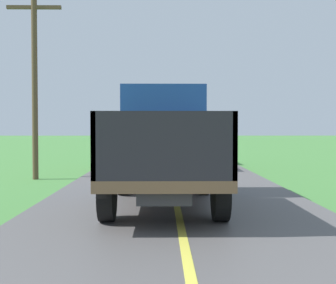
% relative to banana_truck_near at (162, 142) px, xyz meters
% --- Properties ---
extents(banana_truck_near, '(2.38, 5.82, 2.80)m').
position_rel_banana_truck_near_xyz_m(banana_truck_near, '(0.00, 0.00, 0.00)').
color(banana_truck_near, '#2D2D30').
rests_on(banana_truck_near, road_surface).
extents(banana_truck_far, '(2.38, 5.81, 2.80)m').
position_rel_banana_truck_near_xyz_m(banana_truck_far, '(0.26, 10.40, 0.00)').
color(banana_truck_far, '#2D2D30').
rests_on(banana_truck_far, road_surface).
extents(utility_pole_roadside, '(1.88, 0.20, 6.38)m').
position_rel_banana_truck_near_xyz_m(utility_pole_roadside, '(-4.44, 5.04, 1.99)').
color(utility_pole_roadside, brown).
rests_on(utility_pole_roadside, ground).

